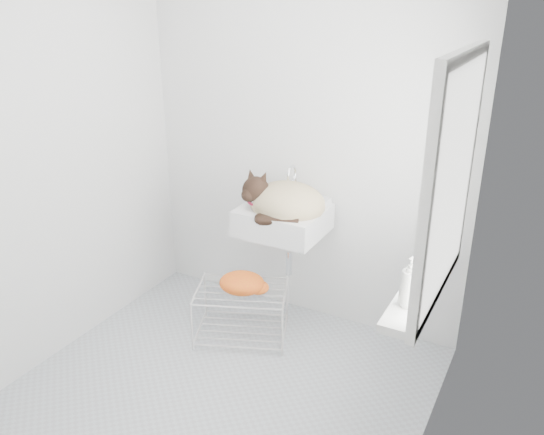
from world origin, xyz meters
The scene contains 15 objects.
floor centered at (0.00, 0.00, 0.00)m, with size 2.20×2.00×0.02m, color #A6ADB4.
back_wall centered at (0.00, 1.00, 1.25)m, with size 2.20×0.02×2.50m, color silver.
right_wall centered at (1.10, 0.00, 1.25)m, with size 0.02×2.00×2.50m, color silver.
left_wall centered at (-1.10, 0.00, 1.25)m, with size 0.02×2.00×2.50m, color silver.
window_glass centered at (1.09, 0.20, 1.35)m, with size 0.01×0.80×1.00m, color white.
window_frame centered at (1.07, 0.20, 1.35)m, with size 0.04×0.90×1.10m, color white.
windowsill centered at (1.01, 0.20, 0.83)m, with size 0.16×0.88×0.04m, color white.
sink centered at (0.00, 0.74, 0.85)m, with size 0.51×0.45×0.20m, color white.
faucet centered at (0.00, 0.92, 0.99)m, with size 0.19×0.13×0.19m, color silver, non-canonical shape.
cat centered at (0.01, 0.72, 0.89)m, with size 0.49×0.40×0.31m.
wire_rack centered at (-0.18, 0.50, 0.15)m, with size 0.56×0.39×0.34m, color #BDBCBC.
towel centered at (-0.16, 0.49, 0.37)m, with size 0.29×0.21×0.12m, color orange.
bottle_a centered at (1.00, -0.04, 0.85)m, with size 0.08×0.08×0.19m, color beige.
bottle_b centered at (1.00, 0.19, 0.85)m, with size 0.08×0.08×0.18m, color teal.
bottle_c centered at (1.00, 0.31, 0.85)m, with size 0.14×0.14×0.18m, color #BABDC2.
Camera 1 is at (1.47, -2.13, 2.11)m, focal length 36.65 mm.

